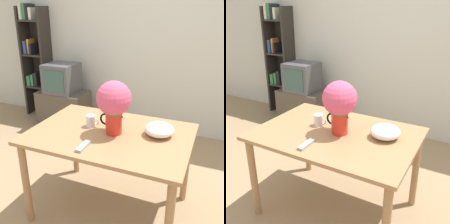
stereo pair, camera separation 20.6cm
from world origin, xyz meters
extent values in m
plane|color=#9E7F5B|center=(0.00, 0.00, 0.00)|extent=(12.00, 12.00, 0.00)
cube|color=silver|center=(0.00, 1.96, 1.30)|extent=(8.00, 0.05, 2.60)
cube|color=#A3754C|center=(0.08, 0.09, 0.76)|extent=(1.30, 0.91, 0.03)
cylinder|color=#A3754C|center=(-0.51, -0.30, 0.37)|extent=(0.06, 0.06, 0.75)
cylinder|color=#A3754C|center=(-0.51, 0.49, 0.37)|extent=(0.06, 0.06, 0.75)
cylinder|color=#A3754C|center=(0.67, 0.49, 0.37)|extent=(0.06, 0.06, 0.75)
cylinder|color=red|center=(0.11, 0.09, 0.88)|extent=(0.13, 0.13, 0.20)
cone|color=red|center=(0.17, 0.09, 0.95)|extent=(0.05, 0.05, 0.05)
torus|color=black|center=(0.04, 0.09, 0.89)|extent=(0.10, 0.02, 0.10)
sphere|color=#3D7033|center=(0.11, 0.09, 1.03)|extent=(0.21, 0.21, 0.21)
sphere|color=#DB4C70|center=(0.11, 0.09, 1.08)|extent=(0.27, 0.27, 0.27)
cylinder|color=white|center=(-0.12, 0.13, 0.83)|extent=(0.08, 0.08, 0.10)
torus|color=white|center=(-0.08, 0.13, 0.83)|extent=(0.07, 0.01, 0.07)
ellipsoid|color=white|center=(0.46, 0.19, 0.83)|extent=(0.23, 0.23, 0.11)
cube|color=#999999|center=(0.00, -0.21, 0.79)|extent=(0.05, 0.17, 0.02)
cube|color=#4C4238|center=(-1.31, 1.51, 0.28)|extent=(0.74, 0.45, 0.55)
cube|color=#4C4C51|center=(-1.31, 1.51, 0.77)|extent=(0.44, 0.43, 0.42)
cube|color=#33514C|center=(-1.31, 1.29, 0.77)|extent=(0.34, 0.01, 0.31)
cube|color=#2D2823|center=(-2.18, 1.80, 0.88)|extent=(0.04, 0.29, 1.76)
cube|color=#2D2823|center=(-1.77, 1.80, 0.88)|extent=(0.04, 0.29, 1.76)
cube|color=#2D2823|center=(-1.97, 1.94, 0.88)|extent=(0.44, 0.01, 1.76)
cube|color=#2D2823|center=(-1.97, 1.80, 0.49)|extent=(0.37, 0.26, 0.03)
cube|color=#337A4C|center=(-2.11, 1.79, 0.59)|extent=(0.06, 0.23, 0.17)
cube|color=#337A4C|center=(-2.04, 1.79, 0.60)|extent=(0.05, 0.20, 0.19)
cube|color=black|center=(-1.98, 1.79, 0.62)|extent=(0.06, 0.18, 0.23)
cube|color=#2D2823|center=(-1.97, 1.80, 1.02)|extent=(0.37, 0.26, 0.03)
cube|color=#284C8E|center=(-2.11, 1.79, 1.14)|extent=(0.05, 0.21, 0.21)
cube|color=orange|center=(-2.05, 1.79, 1.15)|extent=(0.04, 0.16, 0.24)
cube|color=black|center=(-2.01, 1.79, 1.12)|extent=(0.04, 0.21, 0.17)
cube|color=#2D2823|center=(-1.97, 1.80, 1.55)|extent=(0.37, 0.26, 0.03)
cube|color=silver|center=(-2.11, 1.79, 1.68)|extent=(0.05, 0.22, 0.23)
cube|color=#337A4C|center=(-2.06, 1.79, 1.68)|extent=(0.06, 0.20, 0.24)
cube|color=black|center=(-2.00, 1.79, 1.67)|extent=(0.04, 0.20, 0.22)
cube|color=silver|center=(-1.95, 1.79, 1.65)|extent=(0.05, 0.19, 0.18)
camera|label=1|loc=(0.85, -1.68, 1.72)|focal=42.00mm
camera|label=2|loc=(1.04, -1.59, 1.72)|focal=42.00mm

